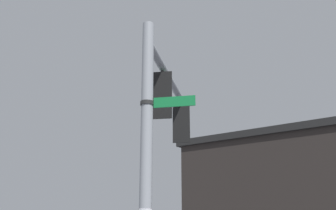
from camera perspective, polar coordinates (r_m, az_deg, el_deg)
name	(u,v)px	position (r m, az deg, el deg)	size (l,w,h in m)	color
signal_pole	(146,169)	(8.08, -3.18, -9.17)	(0.25, 0.25, 6.54)	gray
mast_arm	(171,82)	(11.21, 0.44, 3.28)	(0.20, 0.20, 5.10)	gray
traffic_light_nearest_pole	(162,97)	(9.94, -0.80, 1.15)	(0.54, 0.49, 1.31)	black
traffic_light_mid_inner	(182,125)	(12.60, 2.03, -2.86)	(0.54, 0.49, 1.31)	black
street_name_sign	(160,103)	(8.33, -1.17, 0.34)	(1.18, 0.29, 0.22)	#147238
storefront_building	(318,206)	(18.87, 20.72, -13.42)	(12.26, 10.41, 6.13)	#282321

